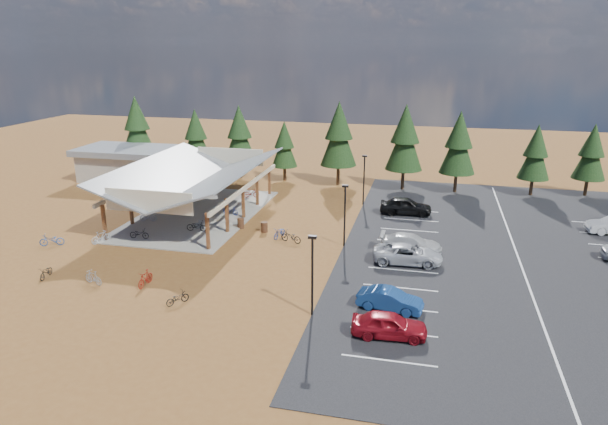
{
  "coord_description": "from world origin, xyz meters",
  "views": [
    {
      "loc": [
        11.37,
        -38.93,
        15.94
      ],
      "look_at": [
        1.52,
        2.5,
        2.45
      ],
      "focal_mm": 32.0,
      "sensor_mm": 36.0,
      "label": 1
    }
  ],
  "objects_px": {
    "bike_6": "(231,210)",
    "car_0": "(389,325)",
    "bike_8": "(46,272)",
    "car_4": "(406,206)",
    "bike_9": "(101,237)",
    "bike_4": "(197,226)",
    "bike_0": "(139,234)",
    "bike_1": "(148,216)",
    "car_2": "(408,254)",
    "bike_16": "(291,237)",
    "lamp_post_0": "(312,270)",
    "trash_bin_0": "(264,227)",
    "trash_bin_1": "(241,223)",
    "bike_13": "(93,277)",
    "bike_11": "(145,278)",
    "bike_7": "(251,193)",
    "bike_10": "(52,240)",
    "bike_3": "(213,187)",
    "bike_pavilion": "(196,176)",
    "bike_2": "(182,197)",
    "car_3": "(411,243)",
    "car_1": "(390,300)",
    "bike_5": "(201,225)",
    "lamp_post_2": "(364,176)",
    "outbuilding": "(127,163)",
    "bike_14": "(280,233)"
  },
  "relations": [
    {
      "from": "bike_pavilion",
      "to": "bike_10",
      "type": "relative_size",
      "value": 10.13
    },
    {
      "from": "car_0",
      "to": "car_4",
      "type": "height_order",
      "value": "car_4"
    },
    {
      "from": "bike_13",
      "to": "bike_5",
      "type": "bearing_deg",
      "value": -174.99
    },
    {
      "from": "lamp_post_0",
      "to": "car_2",
      "type": "bearing_deg",
      "value": 61.15
    },
    {
      "from": "bike_10",
      "to": "bike_13",
      "type": "height_order",
      "value": "bike_10"
    },
    {
      "from": "bike_3",
      "to": "bike_5",
      "type": "xyz_separation_m",
      "value": [
        3.74,
        -11.8,
        -0.1
      ]
    },
    {
      "from": "lamp_post_0",
      "to": "bike_8",
      "type": "height_order",
      "value": "lamp_post_0"
    },
    {
      "from": "bike_2",
      "to": "bike_7",
      "type": "distance_m",
      "value": 7.24
    },
    {
      "from": "bike_pavilion",
      "to": "bike_11",
      "type": "relative_size",
      "value": 10.69
    },
    {
      "from": "bike_6",
      "to": "car_1",
      "type": "bearing_deg",
      "value": -122.54
    },
    {
      "from": "bike_1",
      "to": "car_0",
      "type": "relative_size",
      "value": 0.36
    },
    {
      "from": "bike_5",
      "to": "bike_16",
      "type": "distance_m",
      "value": 8.5
    },
    {
      "from": "bike_9",
      "to": "car_2",
      "type": "bearing_deg",
      "value": -149.62
    },
    {
      "from": "car_2",
      "to": "bike_13",
      "type": "bearing_deg",
      "value": 109.34
    },
    {
      "from": "bike_2",
      "to": "car_3",
      "type": "xyz_separation_m",
      "value": [
        23.82,
        -8.72,
        0.22
      ]
    },
    {
      "from": "bike_7",
      "to": "bike_10",
      "type": "xyz_separation_m",
      "value": [
        -11.34,
        -17.05,
        -0.1
      ]
    },
    {
      "from": "bike_9",
      "to": "bike_4",
      "type": "bearing_deg",
      "value": -119.89
    },
    {
      "from": "car_1",
      "to": "car_2",
      "type": "xyz_separation_m",
      "value": [
        0.68,
        7.79,
        0.05
      ]
    },
    {
      "from": "bike_pavilion",
      "to": "bike_7",
      "type": "bearing_deg",
      "value": 64.41
    },
    {
      "from": "bike_11",
      "to": "bike_5",
      "type": "bearing_deg",
      "value": 96.0
    },
    {
      "from": "bike_1",
      "to": "bike_16",
      "type": "xyz_separation_m",
      "value": [
        14.14,
        -2.05,
        -0.06
      ]
    },
    {
      "from": "bike_4",
      "to": "bike_9",
      "type": "xyz_separation_m",
      "value": [
        -6.58,
        -4.3,
        -0.04
      ]
    },
    {
      "from": "bike_3",
      "to": "lamp_post_2",
      "type": "bearing_deg",
      "value": -105.65
    },
    {
      "from": "bike_4",
      "to": "car_4",
      "type": "bearing_deg",
      "value": -68.15
    },
    {
      "from": "trash_bin_0",
      "to": "bike_1",
      "type": "bearing_deg",
      "value": 179.69
    },
    {
      "from": "bike_11",
      "to": "bike_13",
      "type": "height_order",
      "value": "bike_11"
    },
    {
      "from": "bike_4",
      "to": "bike_11",
      "type": "relative_size",
      "value": 0.99
    },
    {
      "from": "bike_4",
      "to": "lamp_post_2",
      "type": "bearing_deg",
      "value": -54.54
    },
    {
      "from": "outbuilding",
      "to": "bike_14",
      "type": "distance_m",
      "value": 28.0
    },
    {
      "from": "car_2",
      "to": "car_0",
      "type": "bearing_deg",
      "value": 174.23
    },
    {
      "from": "bike_11",
      "to": "bike_14",
      "type": "bearing_deg",
      "value": 62.19
    },
    {
      "from": "bike_0",
      "to": "car_0",
      "type": "relative_size",
      "value": 0.39
    },
    {
      "from": "trash_bin_1",
      "to": "bike_6",
      "type": "xyz_separation_m",
      "value": [
        -2.17,
        3.24,
        0.08
      ]
    },
    {
      "from": "bike_8",
      "to": "car_4",
      "type": "xyz_separation_m",
      "value": [
        23.81,
        20.71,
        0.45
      ]
    },
    {
      "from": "bike_13",
      "to": "car_0",
      "type": "bearing_deg",
      "value": 101.16
    },
    {
      "from": "bike_pavilion",
      "to": "bike_2",
      "type": "height_order",
      "value": "bike_pavilion"
    },
    {
      "from": "bike_9",
      "to": "bike_13",
      "type": "height_order",
      "value": "bike_9"
    },
    {
      "from": "car_2",
      "to": "car_4",
      "type": "distance_m",
      "value": 12.2
    },
    {
      "from": "trash_bin_1",
      "to": "bike_13",
      "type": "relative_size",
      "value": 0.54
    },
    {
      "from": "bike_3",
      "to": "bike_7",
      "type": "height_order",
      "value": "bike_3"
    },
    {
      "from": "trash_bin_0",
      "to": "bike_6",
      "type": "bearing_deg",
      "value": 140.71
    },
    {
      "from": "lamp_post_0",
      "to": "car_3",
      "type": "bearing_deg",
      "value": 65.82
    },
    {
      "from": "bike_1",
      "to": "car_2",
      "type": "xyz_separation_m",
      "value": [
        23.79,
        -4.32,
        0.2
      ]
    },
    {
      "from": "bike_0",
      "to": "bike_6",
      "type": "distance_m",
      "value": 9.49
    },
    {
      "from": "bike_pavilion",
      "to": "bike_7",
      "type": "xyz_separation_m",
      "value": [
        3.14,
        6.57,
        -3.22
      ]
    },
    {
      "from": "bike_7",
      "to": "bike_10",
      "type": "bearing_deg",
      "value": 131.03
    },
    {
      "from": "bike_4",
      "to": "bike_16",
      "type": "height_order",
      "value": "bike_4"
    },
    {
      "from": "bike_1",
      "to": "bike_7",
      "type": "bearing_deg",
      "value": -52.13
    },
    {
      "from": "bike_8",
      "to": "bike_9",
      "type": "relative_size",
      "value": 0.92
    },
    {
      "from": "bike_6",
      "to": "car_0",
      "type": "bearing_deg",
      "value": -127.51
    }
  ]
}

